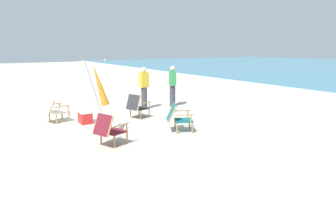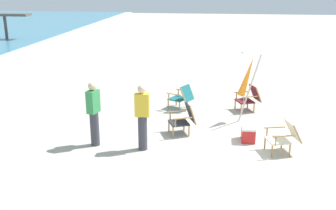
% 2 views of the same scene
% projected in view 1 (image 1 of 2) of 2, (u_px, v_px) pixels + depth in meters
% --- Properties ---
extents(ground_plane, '(80.00, 80.00, 0.00)m').
position_uv_depth(ground_plane, '(93.00, 118.00, 10.08)').
color(ground_plane, '#B7AF9E').
extents(surf_band, '(80.00, 1.10, 0.06)m').
position_uv_depth(surf_band, '(304.00, 90.00, 16.34)').
color(surf_band, white).
rests_on(surf_band, ground).
extents(beach_chair_far_center, '(0.79, 0.87, 0.81)m').
position_uv_depth(beach_chair_far_center, '(109.00, 129.00, 7.24)').
color(beach_chair_far_center, maroon).
rests_on(beach_chair_far_center, ground).
extents(beach_chair_back_left, '(0.74, 0.87, 0.79)m').
position_uv_depth(beach_chair_back_left, '(54.00, 109.00, 9.49)').
color(beach_chair_back_left, beige).
rests_on(beach_chair_back_left, ground).
extents(beach_chair_front_right, '(0.78, 0.83, 0.82)m').
position_uv_depth(beach_chair_front_right, '(137.00, 106.00, 10.06)').
color(beach_chair_front_right, '#28282D').
rests_on(beach_chair_front_right, ground).
extents(beach_chair_mid_center, '(0.84, 0.90, 0.80)m').
position_uv_depth(beach_chair_mid_center, '(178.00, 117.00, 8.47)').
color(beach_chair_mid_center, '#196066').
rests_on(beach_chair_mid_center, ground).
extents(umbrella_furled_orange, '(0.41, 0.64, 2.06)m').
position_uv_depth(umbrella_furled_orange, '(99.00, 85.00, 8.08)').
color(umbrella_furled_orange, '#B7B2A8').
rests_on(umbrella_furled_orange, ground).
extents(person_near_chairs, '(0.38, 0.28, 1.63)m').
position_uv_depth(person_near_chairs, '(173.00, 86.00, 11.98)').
color(person_near_chairs, '#383842').
rests_on(person_near_chairs, ground).
extents(person_by_waterline, '(0.22, 0.35, 1.63)m').
position_uv_depth(person_by_waterline, '(144.00, 88.00, 11.42)').
color(person_by_waterline, '#383842').
rests_on(person_by_waterline, ground).
extents(cooler_box, '(0.49, 0.35, 0.40)m').
position_uv_depth(cooler_box, '(85.00, 117.00, 9.45)').
color(cooler_box, red).
rests_on(cooler_box, ground).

